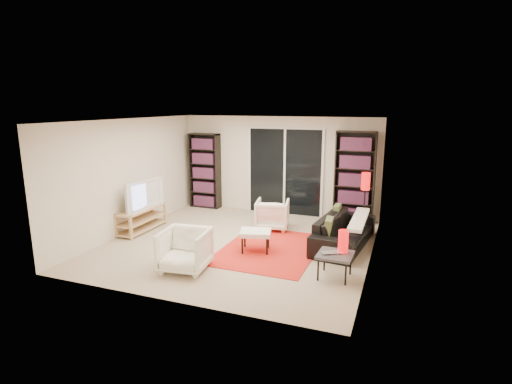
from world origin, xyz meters
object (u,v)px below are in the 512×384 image
(bookshelf_left, at_px, (205,171))
(floor_lamp, at_px, (365,188))
(side_table, at_px, (335,256))
(sofa, at_px, (344,231))
(armchair_back, at_px, (272,214))
(tv_stand, at_px, (142,218))
(armchair_front, at_px, (185,250))
(ottoman, at_px, (256,233))
(bookshelf_right, at_px, (355,177))

(bookshelf_left, xyz_separation_m, floor_lamp, (4.18, -0.94, 0.04))
(bookshelf_left, xyz_separation_m, side_table, (3.99, -3.25, -0.62))
(sofa, bearing_deg, armchair_back, 78.59)
(tv_stand, bearing_deg, armchair_back, 22.93)
(sofa, bearing_deg, armchair_front, 139.26)
(armchair_back, height_order, side_table, armchair_back)
(bookshelf_left, bearing_deg, sofa, -23.67)
(bookshelf_left, bearing_deg, armchair_front, -67.02)
(tv_stand, relative_size, floor_lamp, 0.99)
(armchair_front, bearing_deg, sofa, 35.84)
(floor_lamp, bearing_deg, armchair_back, -172.97)
(sofa, bearing_deg, side_table, -170.31)
(ottoman, bearing_deg, sofa, 30.74)
(side_table, bearing_deg, bookshelf_left, 140.82)
(tv_stand, xyz_separation_m, armchair_back, (2.61, 1.11, 0.06))
(bookshelf_left, height_order, ottoman, bookshelf_left)
(bookshelf_right, relative_size, side_table, 3.80)
(sofa, xyz_separation_m, armchair_back, (-1.64, 0.53, 0.03))
(bookshelf_left, distance_m, floor_lamp, 4.29)
(armchair_back, bearing_deg, sofa, 150.16)
(bookshelf_left, relative_size, armchair_back, 2.73)
(armchair_back, distance_m, armchair_front, 2.72)
(side_table, relative_size, floor_lamp, 0.41)
(side_table, bearing_deg, bookshelf_right, 92.39)
(tv_stand, relative_size, ottoman, 1.98)
(armchair_back, relative_size, side_table, 1.29)
(sofa, height_order, armchair_front, armchair_front)
(ottoman, xyz_separation_m, floor_lamp, (1.78, 1.66, 0.67))
(armchair_back, relative_size, armchair_front, 0.94)
(bookshelf_right, bearing_deg, floor_lamp, -70.57)
(bookshelf_right, distance_m, side_table, 3.32)
(bookshelf_right, bearing_deg, bookshelf_left, 180.00)
(ottoman, xyz_separation_m, side_table, (1.58, -0.65, 0.01))
(armchair_front, bearing_deg, side_table, 6.64)
(ottoman, relative_size, side_table, 1.20)
(sofa, relative_size, side_table, 3.69)
(bookshelf_right, distance_m, armchair_back, 2.11)
(side_table, bearing_deg, armchair_front, -166.51)
(bookshelf_left, height_order, side_table, bookshelf_left)
(bookshelf_left, distance_m, sofa, 4.31)
(bookshelf_right, xyz_separation_m, floor_lamp, (0.33, -0.94, -0.04))
(sofa, bearing_deg, floor_lamp, -13.45)
(tv_stand, height_order, side_table, tv_stand)
(tv_stand, xyz_separation_m, side_table, (4.34, -0.96, 0.10))
(tv_stand, relative_size, armchair_front, 1.73)
(bookshelf_right, bearing_deg, sofa, -88.26)
(sofa, relative_size, ottoman, 3.07)
(bookshelf_left, xyz_separation_m, tv_stand, (-0.35, -2.28, -0.71))
(armchair_front, relative_size, floor_lamp, 0.57)
(bookshelf_right, bearing_deg, ottoman, -119.06)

